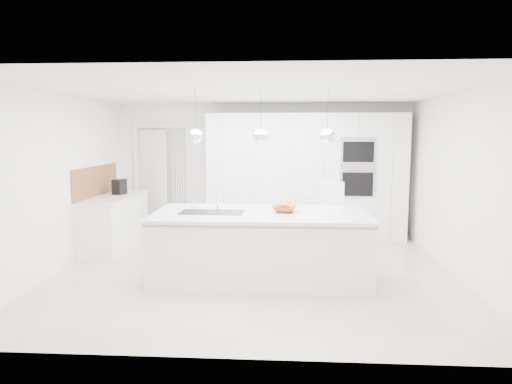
# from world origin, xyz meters

# --- Properties ---
(floor) EXTENTS (5.50, 5.50, 0.00)m
(floor) POSITION_xyz_m (0.00, 0.00, 0.00)
(floor) COLOR beige
(floor) RESTS_ON ground
(wall_back) EXTENTS (5.50, 0.00, 5.50)m
(wall_back) POSITION_xyz_m (0.00, 2.50, 1.25)
(wall_back) COLOR white
(wall_back) RESTS_ON ground
(wall_left) EXTENTS (0.00, 5.00, 5.00)m
(wall_left) POSITION_xyz_m (-2.75, 0.00, 1.25)
(wall_left) COLOR white
(wall_left) RESTS_ON ground
(ceiling) EXTENTS (5.50, 5.50, 0.00)m
(ceiling) POSITION_xyz_m (0.00, 0.00, 2.50)
(ceiling) COLOR white
(ceiling) RESTS_ON wall_back
(tall_cabinets) EXTENTS (3.60, 0.60, 2.30)m
(tall_cabinets) POSITION_xyz_m (0.80, 2.20, 1.15)
(tall_cabinets) COLOR white
(tall_cabinets) RESTS_ON floor
(oven_stack) EXTENTS (0.62, 0.04, 1.05)m
(oven_stack) POSITION_xyz_m (1.70, 1.89, 1.35)
(oven_stack) COLOR #A5A5A8
(oven_stack) RESTS_ON tall_cabinets
(doorway_frame) EXTENTS (1.11, 0.08, 2.13)m
(doorway_frame) POSITION_xyz_m (-1.95, 2.47, 1.02)
(doorway_frame) COLOR white
(doorway_frame) RESTS_ON floor
(hallway_door) EXTENTS (0.76, 0.38, 2.00)m
(hallway_door) POSITION_xyz_m (-2.20, 2.42, 1.00)
(hallway_door) COLOR white
(hallway_door) RESTS_ON floor
(radiator) EXTENTS (0.32, 0.04, 1.40)m
(radiator) POSITION_xyz_m (-1.63, 2.46, 0.85)
(radiator) COLOR white
(radiator) RESTS_ON floor
(left_base_cabinets) EXTENTS (0.60, 1.80, 0.86)m
(left_base_cabinets) POSITION_xyz_m (-2.45, 1.20, 0.43)
(left_base_cabinets) COLOR white
(left_base_cabinets) RESTS_ON floor
(left_worktop) EXTENTS (0.62, 1.82, 0.04)m
(left_worktop) POSITION_xyz_m (-2.45, 1.20, 0.88)
(left_worktop) COLOR white
(left_worktop) RESTS_ON left_base_cabinets
(oak_backsplash) EXTENTS (0.02, 1.80, 0.50)m
(oak_backsplash) POSITION_xyz_m (-2.74, 1.20, 1.15)
(oak_backsplash) COLOR brown
(oak_backsplash) RESTS_ON wall_left
(island_base) EXTENTS (2.80, 1.20, 0.86)m
(island_base) POSITION_xyz_m (0.10, -0.30, 0.43)
(island_base) COLOR white
(island_base) RESTS_ON floor
(island_worktop) EXTENTS (2.84, 1.40, 0.04)m
(island_worktop) POSITION_xyz_m (0.10, -0.25, 0.88)
(island_worktop) COLOR white
(island_worktop) RESTS_ON island_base
(island_sink) EXTENTS (0.84, 0.44, 0.18)m
(island_sink) POSITION_xyz_m (-0.55, -0.30, 0.82)
(island_sink) COLOR #3F3F42
(island_sink) RESTS_ON island_worktop
(island_tap) EXTENTS (0.02, 0.02, 0.30)m
(island_tap) POSITION_xyz_m (-0.50, -0.10, 1.05)
(island_tap) COLOR white
(island_tap) RESTS_ON island_worktop
(pendant_left) EXTENTS (0.20, 0.20, 0.20)m
(pendant_left) POSITION_xyz_m (-0.75, -0.30, 1.90)
(pendant_left) COLOR white
(pendant_left) RESTS_ON ceiling
(pendant_mid) EXTENTS (0.20, 0.20, 0.20)m
(pendant_mid) POSITION_xyz_m (0.10, -0.30, 1.90)
(pendant_mid) COLOR white
(pendant_mid) RESTS_ON ceiling
(pendant_right) EXTENTS (0.20, 0.20, 0.20)m
(pendant_right) POSITION_xyz_m (0.95, -0.30, 1.90)
(pendant_right) COLOR white
(pendant_right) RESTS_ON ceiling
(fruit_bowl) EXTENTS (0.40, 0.40, 0.08)m
(fruit_bowl) POSITION_xyz_m (0.41, -0.22, 0.94)
(fruit_bowl) COLOR brown
(fruit_bowl) RESTS_ON island_worktop
(espresso_machine) EXTENTS (0.20, 0.27, 0.26)m
(espresso_machine) POSITION_xyz_m (-2.43, 1.43, 1.03)
(espresso_machine) COLOR black
(espresso_machine) RESTS_ON left_worktop
(bar_stool_left) EXTENTS (0.36, 0.48, 1.01)m
(bar_stool_left) POSITION_xyz_m (0.72, 0.66, 0.51)
(bar_stool_left) COLOR white
(bar_stool_left) RESTS_ON floor
(bar_stool_right) EXTENTS (0.52, 0.63, 1.19)m
(bar_stool_right) POSITION_xyz_m (1.14, 0.65, 0.60)
(bar_stool_right) COLOR white
(bar_stool_right) RESTS_ON floor
(apple_a) EXTENTS (0.08, 0.08, 0.08)m
(apple_a) POSITION_xyz_m (0.38, -0.26, 0.97)
(apple_a) COLOR #AF2005
(apple_a) RESTS_ON fruit_bowl
(apple_b) EXTENTS (0.07, 0.07, 0.07)m
(apple_b) POSITION_xyz_m (0.44, -0.24, 0.97)
(apple_b) COLOR #AF2005
(apple_b) RESTS_ON fruit_bowl
(banana_bunch) EXTENTS (0.22, 0.16, 0.20)m
(banana_bunch) POSITION_xyz_m (0.42, -0.21, 1.01)
(banana_bunch) COLOR yellow
(banana_bunch) RESTS_ON fruit_bowl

